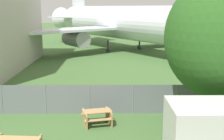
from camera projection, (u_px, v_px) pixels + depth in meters
The scene contains 5 objects.
perimeter_fence at pixel (133, 99), 18.16m from camera, with size 56.07×0.07×1.73m.
airplane at pixel (130, 23), 42.82m from camera, with size 30.90×38.50×13.27m.
picnic_bench_open_grass at pixel (97, 116), 16.54m from camera, with size 1.79×1.71×0.76m.
tree_near_hangar at pixel (222, 38), 15.09m from camera, with size 5.56×5.56×7.75m.
light_mast at pixel (216, 42), 16.70m from camera, with size 0.44×0.44×6.91m.
Camera 1 is at (-1.39, -6.76, 6.13)m, focal length 50.00 mm.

